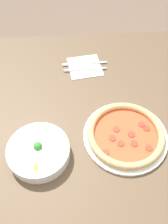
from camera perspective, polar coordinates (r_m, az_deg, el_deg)
The scene contains 7 objects.
ground_plane at distance 1.64m, azimuth 0.49°, elevation -17.84°, with size 8.00×8.00×0.00m, color brown.
dining_table at distance 1.06m, azimuth 0.72°, elevation -6.26°, with size 1.19×0.99×0.74m.
pizza at distance 0.95m, azimuth 9.49°, elevation -5.10°, with size 0.32×0.32×0.04m.
bowl at distance 0.90m, azimuth -10.35°, elevation -8.78°, with size 0.22×0.22×0.07m.
napkin at distance 1.20m, azimuth 0.20°, elevation 10.33°, with size 0.17×0.17×0.00m.
fork at distance 1.18m, azimuth 0.38°, elevation 9.74°, with size 0.02×0.20×0.00m.
knife at distance 1.22m, azimuth 0.58°, elevation 11.07°, with size 0.02×0.21×0.01m.
Camera 1 is at (-0.55, 0.05, 1.55)m, focal length 40.00 mm.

